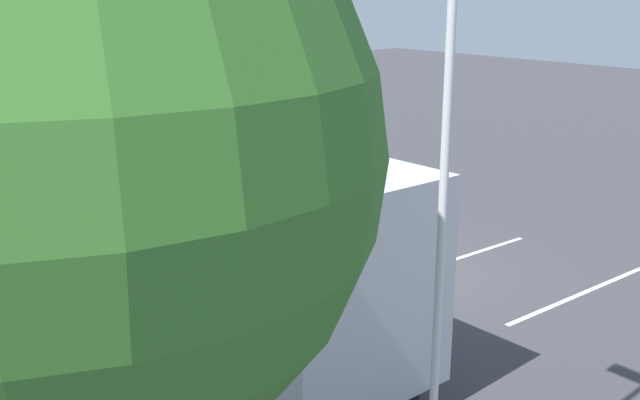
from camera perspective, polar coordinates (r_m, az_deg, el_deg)
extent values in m
plane|color=#38383D|center=(15.08, 5.52, -5.42)|extent=(80.00, 80.00, 0.00)
cube|color=silver|center=(13.05, -12.02, -0.53)|extent=(10.86, 2.67, 2.80)
cube|color=black|center=(17.73, -20.46, 4.99)|extent=(0.09, 2.10, 1.23)
cube|color=black|center=(13.52, -7.43, 2.72)|extent=(9.09, 0.18, 1.01)
cube|color=black|center=(12.38, -17.33, 0.89)|extent=(9.09, 0.18, 1.01)
cube|color=#1959B2|center=(13.82, -7.28, -1.81)|extent=(9.52, 0.18, 0.28)
cube|color=black|center=(13.59, -11.63, -7.12)|extent=(9.99, 2.46, 0.45)
torus|color=black|center=(17.17, -14.49, -1.42)|extent=(1.00, 0.34, 1.00)
torus|color=black|center=(16.38, -21.59, -2.89)|extent=(1.00, 0.34, 1.00)
torus|color=black|center=(11.25, 3.04, -10.32)|extent=(1.00, 0.34, 1.00)
torus|color=black|center=(10.01, -6.74, -13.96)|extent=(1.00, 0.34, 1.00)
cylinder|color=#473823|center=(12.89, 5.30, -6.95)|extent=(0.14, 0.14, 0.78)
cube|color=black|center=(13.08, 5.39, -8.62)|extent=(0.14, 0.27, 0.10)
cylinder|color=#473823|center=(12.77, 5.71, -7.18)|extent=(0.14, 0.14, 0.78)
cube|color=black|center=(12.96, 5.81, -8.87)|extent=(0.14, 0.27, 0.10)
cube|color=#3F594C|center=(12.57, 5.59, -4.08)|extent=(0.42, 0.34, 0.65)
cylinder|color=#3F594C|center=(12.75, 4.96, -3.70)|extent=(0.10, 0.10, 0.61)
sphere|color=tan|center=(12.85, 4.93, -4.99)|extent=(0.10, 0.10, 0.09)
cylinder|color=#3F594C|center=(12.38, 6.24, -4.33)|extent=(0.10, 0.10, 0.61)
sphere|color=tan|center=(12.49, 6.20, -5.65)|extent=(0.10, 0.10, 0.09)
sphere|color=tan|center=(12.42, 5.65, -2.09)|extent=(0.27, 0.27, 0.23)
cylinder|color=black|center=(13.64, 1.15, -5.51)|extent=(0.13, 0.13, 0.79)
cube|color=black|center=(13.83, 1.27, -7.15)|extent=(0.12, 0.27, 0.10)
cylinder|color=black|center=(13.52, 1.55, -5.71)|extent=(0.13, 0.13, 0.79)
cube|color=black|center=(13.71, 1.67, -7.36)|extent=(0.12, 0.27, 0.10)
cube|color=#D8F233|center=(13.33, 1.37, -2.70)|extent=(0.40, 0.31, 0.66)
cube|color=silver|center=(13.33, 1.37, -2.70)|extent=(0.41, 0.32, 0.06)
cylinder|color=#D8F233|center=(13.51, 0.76, -2.36)|extent=(0.10, 0.10, 0.63)
sphere|color=tan|center=(13.61, 0.76, -3.62)|extent=(0.10, 0.10, 0.09)
cylinder|color=#D8F233|center=(13.14, 1.99, -2.90)|extent=(0.10, 0.10, 0.63)
sphere|color=tan|center=(13.25, 1.98, -4.19)|extent=(0.10, 0.10, 0.09)
sphere|color=tan|center=(13.19, 1.38, -0.76)|extent=(0.26, 0.26, 0.24)
cylinder|color=black|center=(14.63, -0.99, -4.15)|extent=(0.13, 0.13, 0.73)
cube|color=black|center=(14.79, -0.87, -5.56)|extent=(0.12, 0.27, 0.10)
cylinder|color=black|center=(14.52, -0.56, -4.31)|extent=(0.13, 0.13, 0.73)
cube|color=black|center=(14.68, -0.44, -5.73)|extent=(0.12, 0.27, 0.10)
cube|color=maroon|center=(14.35, -0.79, -1.72)|extent=(0.40, 0.31, 0.61)
cylinder|color=maroon|center=(14.52, -1.43, -1.45)|extent=(0.10, 0.10, 0.58)
sphere|color=tan|center=(14.61, -1.42, -2.54)|extent=(0.10, 0.10, 0.09)
cylinder|color=maroon|center=(14.18, -0.13, -1.88)|extent=(0.10, 0.10, 0.58)
sphere|color=tan|center=(14.27, -0.13, -2.98)|extent=(0.10, 0.10, 0.09)
sphere|color=tan|center=(14.23, -0.79, -0.05)|extent=(0.24, 0.24, 0.22)
cylinder|color=#473823|center=(15.35, -3.65, -3.17)|extent=(0.13, 0.13, 0.74)
cube|color=black|center=(15.50, -3.50, -4.56)|extent=(0.13, 0.27, 0.10)
cylinder|color=#473823|center=(15.22, -3.36, -3.34)|extent=(0.13, 0.13, 0.74)
cube|color=black|center=(15.37, -3.20, -4.74)|extent=(0.13, 0.27, 0.10)
cube|color=#3F594C|center=(15.07, -3.55, -0.81)|extent=(0.41, 0.32, 0.62)
cylinder|color=#3F594C|center=(15.27, -3.99, -0.54)|extent=(0.10, 0.10, 0.59)
sphere|color=tan|center=(15.36, -3.97, -1.59)|extent=(0.10, 0.10, 0.09)
cylinder|color=#3F594C|center=(14.87, -3.10, -0.98)|extent=(0.10, 0.10, 0.59)
sphere|color=tan|center=(14.96, -3.08, -2.06)|extent=(0.10, 0.10, 0.09)
sphere|color=tan|center=(14.95, -3.58, 0.81)|extent=(0.25, 0.25, 0.22)
cylinder|color=#473823|center=(16.50, -6.28, -1.79)|extent=(0.15, 0.15, 0.78)
cube|color=black|center=(16.66, -6.15, -3.15)|extent=(0.17, 0.28, 0.10)
cylinder|color=#473823|center=(16.40, -5.86, -1.89)|extent=(0.15, 0.15, 0.78)
cube|color=black|center=(16.56, -5.73, -3.25)|extent=(0.17, 0.28, 0.10)
cube|color=silver|center=(16.24, -6.15, 0.56)|extent=(0.44, 0.37, 0.65)
cylinder|color=silver|center=(16.39, -6.78, 0.74)|extent=(0.11, 0.11, 0.62)
sphere|color=tan|center=(16.48, -6.75, -0.29)|extent=(0.11, 0.11, 0.09)
cylinder|color=silver|center=(16.09, -5.50, 0.49)|extent=(0.11, 0.11, 0.62)
sphere|color=tan|center=(16.17, -5.47, -0.56)|extent=(0.11, 0.11, 0.09)
sphere|color=tan|center=(16.13, -6.19, 2.14)|extent=(0.29, 0.29, 0.23)
torus|color=black|center=(15.63, -7.55, -3.53)|extent=(0.61, 0.27, 0.60)
cylinder|color=silver|center=(15.63, -7.55, -3.53)|extent=(0.14, 0.13, 0.12)
torus|color=black|center=(14.70, -3.48, -4.68)|extent=(0.61, 0.27, 0.60)
cylinder|color=silver|center=(14.70, -3.48, -4.68)|extent=(0.15, 0.15, 0.12)
cylinder|color=silver|center=(15.48, -7.47, -2.35)|extent=(0.32, 0.13, 0.67)
cube|color=white|center=(15.09, -5.82, -2.86)|extent=(0.88, 0.48, 0.36)
cube|color=black|center=(14.77, -4.45, -3.04)|extent=(0.56, 0.34, 0.20)
cylinder|color=silver|center=(14.83, -5.12, -4.04)|extent=(0.46, 0.19, 0.08)
cylinder|color=black|center=(15.36, -7.37, -1.32)|extent=(0.18, 0.57, 0.04)
torus|color=black|center=(18.67, 0.95, -0.14)|extent=(0.60, 0.15, 0.60)
cylinder|color=silver|center=(18.67, 0.95, -0.14)|extent=(0.12, 0.10, 0.12)
torus|color=black|center=(19.00, -0.74, 3.81)|extent=(0.84, 0.16, 0.84)
cylinder|color=silver|center=(19.00, -0.74, 3.81)|extent=(0.12, 0.12, 0.12)
cylinder|color=silver|center=(18.43, 1.48, 0.42)|extent=(0.70, 0.08, 0.22)
cube|color=white|center=(18.57, 0.73, 2.07)|extent=(0.79, 0.31, 0.89)
cube|color=black|center=(18.64, 0.25, 3.45)|extent=(0.47, 0.24, 0.54)
cylinder|color=silver|center=(18.89, 0.27, 2.86)|extent=(0.33, 0.09, 0.41)
cylinder|color=black|center=(18.22, 1.95, 0.93)|extent=(0.06, 0.58, 0.04)
cube|color=black|center=(18.37, 1.14, 2.65)|extent=(0.45, 0.36, 0.50)
sphere|color=#0C59B2|center=(18.15, 1.95, 1.75)|extent=(0.27, 0.27, 0.26)
cylinder|color=black|center=(18.19, 1.07, 1.75)|extent=(0.46, 0.11, 0.24)
cylinder|color=black|center=(18.53, -0.03, 2.63)|extent=(0.39, 0.11, 0.31)
cylinder|color=black|center=(18.43, 1.90, 1.93)|extent=(0.46, 0.11, 0.24)
cylinder|color=black|center=(18.76, 0.80, 2.80)|extent=(0.39, 0.11, 0.31)
cylinder|color=silver|center=(6.60, 9.32, -0.45)|extent=(0.08, 0.08, 7.26)
sphere|color=#346E27|center=(4.92, -18.66, 3.43)|extent=(3.99, 3.99, 3.99)
cube|color=white|center=(14.74, 19.18, -6.78)|extent=(0.16, 4.26, 0.01)
cube|color=white|center=(16.16, 11.13, -4.15)|extent=(0.15, 3.64, 0.01)
cube|color=white|center=(17.88, 4.56, -1.92)|extent=(0.15, 3.52, 0.01)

